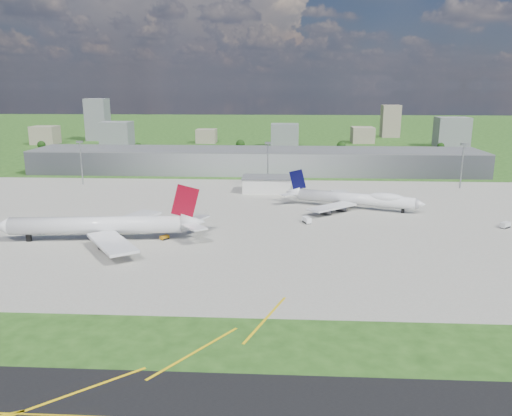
# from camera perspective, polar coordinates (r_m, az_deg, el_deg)

# --- Properties ---
(ground) EXTENTS (1400.00, 1400.00, 0.00)m
(ground) POSITION_cam_1_polar(r_m,az_deg,el_deg) (325.98, -0.22, 3.71)
(ground) COLOR #234816
(ground) RESTS_ON ground
(apron) EXTENTS (360.00, 190.00, 0.08)m
(apron) POSITION_cam_1_polar(r_m,az_deg,el_deg) (218.18, 0.72, -1.38)
(apron) COLOR gray
(apron) RESTS_ON ground
(terminal) EXTENTS (300.00, 42.00, 15.00)m
(terminal) POSITION_cam_1_polar(r_m,az_deg,el_deg) (339.56, -0.08, 5.40)
(terminal) COLOR gray
(terminal) RESTS_ON ground
(ops_building) EXTENTS (26.00, 16.00, 8.00)m
(ops_building) POSITION_cam_1_polar(r_m,az_deg,el_deg) (275.70, 1.25, 2.68)
(ops_building) COLOR silver
(ops_building) RESTS_ON ground
(mast_west) EXTENTS (3.50, 2.00, 25.90)m
(mast_west) POSITION_cam_1_polar(r_m,az_deg,el_deg) (311.62, -19.41, 5.75)
(mast_west) COLOR gray
(mast_west) RESTS_ON ground
(mast_center) EXTENTS (3.50, 2.00, 25.90)m
(mast_center) POSITION_cam_1_polar(r_m,az_deg,el_deg) (288.23, 1.36, 5.93)
(mast_center) COLOR gray
(mast_center) RESTS_ON ground
(mast_east) EXTENTS (3.50, 2.00, 25.90)m
(mast_east) POSITION_cam_1_polar(r_m,az_deg,el_deg) (305.37, 22.56, 5.33)
(mast_east) COLOR gray
(mast_east) RESTS_ON ground
(airliner_red_twin) EXTENTS (78.66, 61.01, 21.58)m
(airliner_red_twin) POSITION_cam_1_polar(r_m,az_deg,el_deg) (196.57, -16.95, -1.98)
(airliner_red_twin) COLOR white
(airliner_red_twin) RESTS_ON ground
(airliner_blue_quad) EXTENTS (64.66, 49.47, 17.42)m
(airliner_blue_quad) POSITION_cam_1_polar(r_m,az_deg,el_deg) (241.64, 11.27, 1.03)
(airliner_blue_quad) COLOR white
(airliner_blue_quad) RESTS_ON ground
(tug_yellow) EXTENTS (3.53, 3.66, 1.65)m
(tug_yellow) POSITION_cam_1_polar(r_m,az_deg,el_deg) (193.44, -10.40, -3.35)
(tug_yellow) COLOR #C47A0B
(tug_yellow) RESTS_ON ground
(van_white_near) EXTENTS (3.93, 5.51, 2.57)m
(van_white_near) POSITION_cam_1_polar(r_m,az_deg,el_deg) (214.03, 5.82, -1.40)
(van_white_near) COLOR white
(van_white_near) RESTS_ON ground
(van_white_far) EXTENTS (5.12, 4.68, 2.47)m
(van_white_far) POSITION_cam_1_polar(r_m,az_deg,el_deg) (229.92, 26.61, -1.77)
(van_white_far) COLOR silver
(van_white_far) RESTS_ON ground
(bldg_far_w) EXTENTS (24.00, 20.00, 18.00)m
(bldg_far_w) POSITION_cam_1_polar(r_m,az_deg,el_deg) (547.54, -22.96, 7.68)
(bldg_far_w) COLOR gray
(bldg_far_w) RESTS_ON ground
(bldg_w) EXTENTS (28.00, 22.00, 24.00)m
(bldg_w) POSITION_cam_1_polar(r_m,az_deg,el_deg) (498.50, -15.62, 8.11)
(bldg_w) COLOR slate
(bldg_w) RESTS_ON ground
(bldg_cw) EXTENTS (20.00, 18.00, 14.00)m
(bldg_cw) POSITION_cam_1_polar(r_m,az_deg,el_deg) (518.86, -5.68, 8.19)
(bldg_cw) COLOR gray
(bldg_cw) RESTS_ON ground
(bldg_c) EXTENTS (26.00, 20.00, 22.00)m
(bldg_c) POSITION_cam_1_polar(r_m,az_deg,el_deg) (482.60, 3.29, 8.29)
(bldg_c) COLOR slate
(bldg_c) RESTS_ON ground
(bldg_ce) EXTENTS (22.00, 24.00, 16.00)m
(bldg_ce) POSITION_cam_1_polar(r_m,az_deg,el_deg) (528.98, 12.07, 8.17)
(bldg_ce) COLOR gray
(bldg_ce) RESTS_ON ground
(bldg_e) EXTENTS (30.00, 22.00, 28.00)m
(bldg_e) POSITION_cam_1_polar(r_m,az_deg,el_deg) (518.01, 21.47, 8.08)
(bldg_e) COLOR slate
(bldg_e) RESTS_ON ground
(bldg_tall_w) EXTENTS (22.00, 20.00, 44.00)m
(bldg_tall_w) POSITION_cam_1_polar(r_m,az_deg,el_deg) (567.49, -17.64, 9.62)
(bldg_tall_w) COLOR slate
(bldg_tall_w) RESTS_ON ground
(bldg_tall_e) EXTENTS (20.00, 18.00, 36.00)m
(bldg_tall_e) POSITION_cam_1_polar(r_m,az_deg,el_deg) (594.20, 15.11, 9.56)
(bldg_tall_e) COLOR gray
(bldg_tall_e) RESTS_ON ground
(tree_far_w) EXTENTS (7.20, 7.20, 8.80)m
(tree_far_w) POSITION_cam_1_polar(r_m,az_deg,el_deg) (494.47, -23.32, 6.66)
(tree_far_w) COLOR #382314
(tree_far_w) RESTS_ON ground
(tree_w) EXTENTS (6.75, 6.75, 8.25)m
(tree_w) POSITION_cam_1_polar(r_m,az_deg,el_deg) (457.03, -13.36, 6.86)
(tree_w) COLOR #382314
(tree_w) RESTS_ON ground
(tree_c) EXTENTS (8.10, 8.10, 9.90)m
(tree_c) POSITION_cam_1_polar(r_m,az_deg,el_deg) (454.95, -1.80, 7.32)
(tree_c) COLOR #382314
(tree_c) RESTS_ON ground
(tree_e) EXTENTS (7.65, 7.65, 9.35)m
(tree_e) POSITION_cam_1_polar(r_m,az_deg,el_deg) (451.29, 9.70, 7.04)
(tree_e) COLOR #382314
(tree_e) RESTS_ON ground
(tree_far_e) EXTENTS (6.30, 6.30, 7.70)m
(tree_far_e) POSITION_cam_1_polar(r_m,az_deg,el_deg) (479.68, 20.37, 6.65)
(tree_far_e) COLOR #382314
(tree_far_e) RESTS_ON ground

